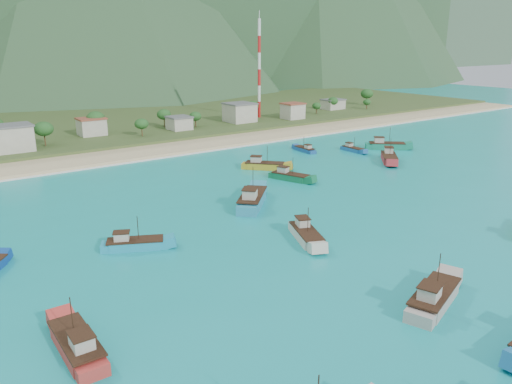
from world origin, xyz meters
TOP-DOWN VIEW (x-y plane):
  - ground at (0.00, 0.00)m, footprint 600.00×600.00m
  - beach at (0.00, 79.00)m, footprint 400.00×18.00m
  - land at (0.00, 140.00)m, footprint 400.00×110.00m
  - surf_line at (0.00, 69.50)m, footprint 400.00×2.50m
  - village at (0.53, 102.49)m, footprint 213.24×28.21m
  - vegetation at (-9.69, 103.48)m, footprint 272.63×26.32m
  - radio_tower at (67.16, 108.00)m, footprint 1.20×1.20m
  - boat_1 at (19.91, 41.58)m, footprint 10.16×10.51m
  - boat_3 at (42.94, 51.54)m, footprint 3.06×8.44m
  - boat_4 at (-28.54, 11.97)m, footprint 10.35×7.12m
  - boat_9 at (-3.42, -1.40)m, footprint 7.22×11.20m
  - boat_12 at (55.00, 43.33)m, footprint 2.76×8.40m
  - boat_14 at (18.58, 29.38)m, footprint 6.36×10.67m
  - boat_17 at (-44.68, -11.15)m, footprint 3.48×11.42m
  - boat_19 at (53.34, 27.94)m, footprint 10.99×11.13m
  - boat_23 at (-0.11, 18.88)m, footprint 12.87×12.81m
  - boat_24 at (-4.88, -27.48)m, footprint 12.77×7.32m
  - boat_25 at (65.97, 39.66)m, footprint 11.52×10.64m

SIDE VIEW (x-z plane):
  - ground at x=0.00m, z-range 0.00..0.00m
  - beach at x=0.00m, z-range -0.60..0.60m
  - land at x=0.00m, z-range -1.20..1.20m
  - surf_line at x=0.00m, z-range -0.04..0.04m
  - boat_3 at x=42.94m, z-range -1.95..2.94m
  - boat_12 at x=55.00m, z-range -1.96..2.96m
  - boat_4 at x=-28.54m, z-range -2.29..3.66m
  - boat_14 at x=18.58m, z-range -2.32..3.74m
  - boat_9 at x=-3.42m, z-range -2.43..3.97m
  - boat_1 at x=19.91m, z-range -2.52..4.15m
  - boat_17 at x=-44.68m, z-range -2.53..4.20m
  - boat_19 at x=53.34m, z-range -2.66..4.47m
  - boat_25 at x=65.97m, z-range -2.67..4.49m
  - boat_24 at x=-4.88m, z-range -2.70..4.54m
  - boat_23 at x=-0.11m, z-range -3.03..5.25m
  - village at x=0.53m, z-range 1.15..8.37m
  - vegetation at x=-9.69m, z-range 0.98..9.55m
  - radio_tower at x=67.16m, z-range 1.60..40.75m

